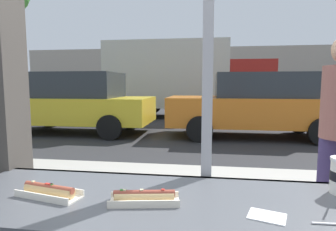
% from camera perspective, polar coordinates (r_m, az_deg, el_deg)
% --- Properties ---
extents(ground_plane, '(60.00, 60.00, 0.00)m').
position_cam_1_polar(ground_plane, '(9.39, 8.12, -2.29)').
color(ground_plane, '#2D2D30').
extents(sidewalk_strip, '(16.00, 2.80, 0.14)m').
position_cam_1_polar(sidewalk_strip, '(3.18, 7.78, -18.41)').
color(sidewalk_strip, '#B2ADA3').
rests_on(sidewalk_strip, ground).
extents(building_facade_far, '(28.00, 1.20, 4.07)m').
position_cam_1_polar(building_facade_far, '(21.21, 8.31, 7.98)').
color(building_facade_far, '#A89E8E').
rests_on(building_facade_far, ground).
extents(hotdog_tray_near, '(0.27, 0.13, 0.05)m').
position_cam_1_polar(hotdog_tray_near, '(1.09, -4.84, -16.23)').
color(hotdog_tray_near, beige).
rests_on(hotdog_tray_near, window_counter).
extents(hotdog_tray_far, '(0.28, 0.15, 0.05)m').
position_cam_1_polar(hotdog_tray_far, '(1.24, -23.02, -13.95)').
color(hotdog_tray_far, silver).
rests_on(hotdog_tray_far, window_counter).
extents(napkin_wrapper, '(0.14, 0.12, 0.00)m').
position_cam_1_polar(napkin_wrapper, '(1.05, 19.48, -18.76)').
color(napkin_wrapper, white).
rests_on(napkin_wrapper, window_counter).
extents(parked_car_yellow, '(4.43, 2.04, 1.73)m').
position_cam_1_polar(parked_car_yellow, '(8.52, -18.19, 2.51)').
color(parked_car_yellow, gold).
rests_on(parked_car_yellow, ground).
extents(parked_car_orange, '(4.51, 1.91, 1.70)m').
position_cam_1_polar(parked_car_orange, '(7.74, 17.45, 2.09)').
color(parked_car_orange, orange).
rests_on(parked_car_orange, ground).
extents(box_truck, '(6.82, 2.44, 3.15)m').
position_cam_1_polar(box_truck, '(12.05, 3.14, 7.73)').
color(box_truck, beige).
rests_on(box_truck, ground).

